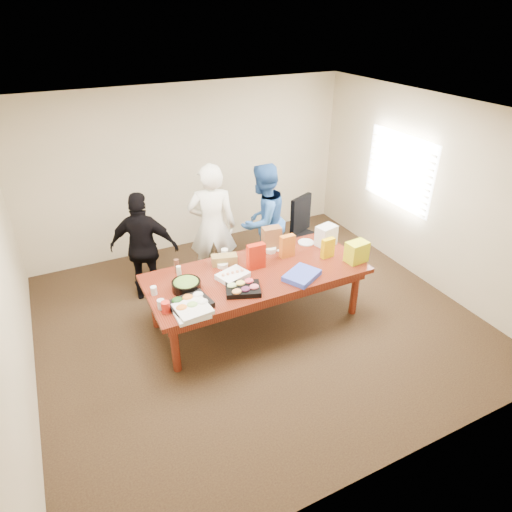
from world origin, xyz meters
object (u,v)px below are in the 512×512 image
person_center (212,227)px  person_right (263,221)px  office_chair (306,236)px  sheet_cake (233,276)px  salad_bowl (186,286)px  conference_table (257,296)px

person_center → person_right: (0.79, -0.04, -0.06)m
office_chair → sheet_cake: office_chair is taller
office_chair → salad_bowl: (-2.24, -0.89, 0.26)m
person_right → salad_bowl: bearing=10.3°
office_chair → salad_bowl: bearing=178.2°
sheet_cake → salad_bowl: salad_bowl is taller
conference_table → office_chair: bearing=34.5°
conference_table → salad_bowl: 1.02m
conference_table → person_center: (-0.17, 1.10, 0.57)m
office_chair → salad_bowl: office_chair is taller
office_chair → sheet_cake: bearing=-174.9°
conference_table → salad_bowl: salad_bowl is taller
person_right → sheet_cake: bearing=24.0°
conference_table → office_chair: office_chair is taller
sheet_cake → salad_bowl: (-0.60, 0.00, 0.02)m
sheet_cake → conference_table: bearing=-19.4°
person_center → salad_bowl: 1.34m
person_right → salad_bowl: (-1.55, -1.05, -0.08)m
person_center → conference_table: bearing=119.7°
conference_table → person_center: 1.25m
person_center → sheet_cake: 1.12m
person_center → sheet_cake: bearing=102.6°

